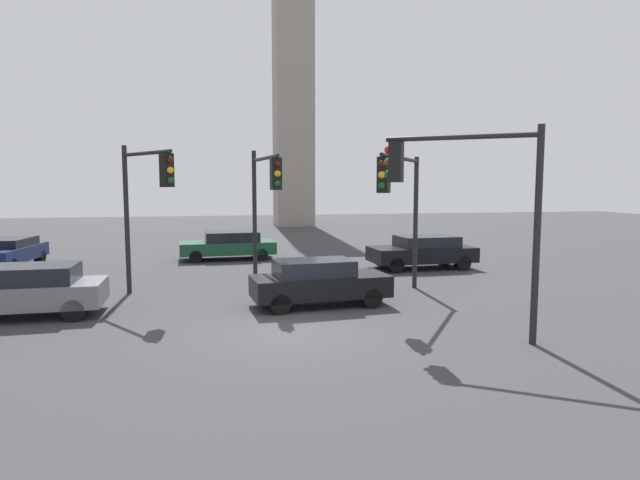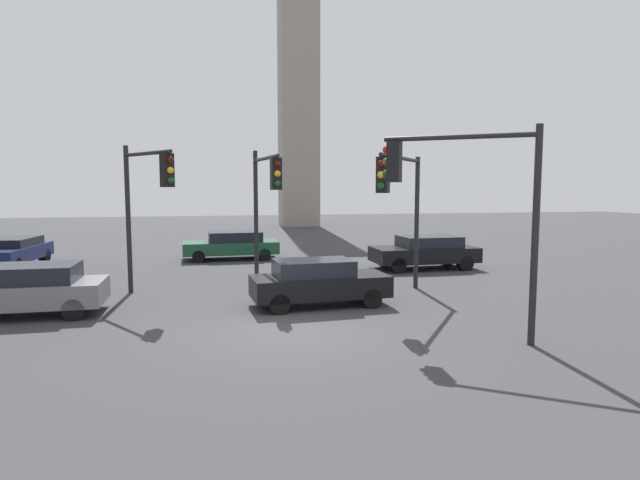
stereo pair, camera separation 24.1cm
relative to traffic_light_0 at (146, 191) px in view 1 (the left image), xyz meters
The scene contains 11 objects.
ground_plane 6.99m from the traffic_light_0, 49.55° to the right, with size 104.30×104.30×0.00m, color #38383A.
traffic_light_0 is the anchor object (origin of this frame).
traffic_light_1 8.03m from the traffic_light_0, 12.46° to the right, with size 2.69×3.78×4.64m.
traffic_light_2 9.79m from the traffic_light_0, 37.47° to the right, with size 3.05×2.17×5.00m.
traffic_light_3 3.86m from the traffic_light_0, ahead, with size 0.65×3.57×4.92m.
car_0 9.77m from the traffic_light_0, 71.83° to the left, with size 4.66×2.27×1.38m.
car_1 11.03m from the traffic_light_0, 129.86° to the left, with size 2.39×4.73×1.31m.
car_2 4.44m from the traffic_light_0, 151.88° to the right, with size 4.19×1.95×1.44m.
car_3 6.16m from the traffic_light_0, 21.79° to the right, with size 4.23×1.98×1.42m.
car_4 12.17m from the traffic_light_0, 20.31° to the left, with size 4.56×2.14×1.45m.
skyline_tower 33.08m from the traffic_light_0, 72.21° to the left, with size 3.32×3.32×25.64m, color gray.
Camera 1 is at (-2.12, -12.96, 3.65)m, focal length 29.87 mm.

